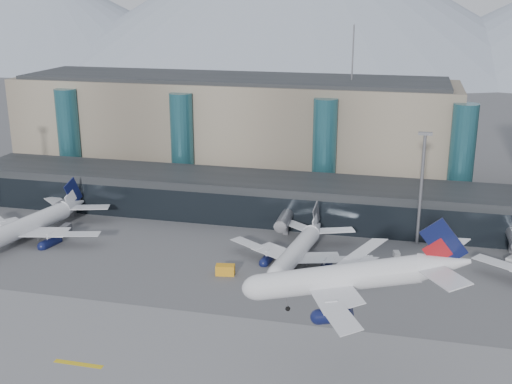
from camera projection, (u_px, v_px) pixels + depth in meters
The scene contains 16 objects.
ground at pixel (232, 332), 106.99m from camera, with size 900.00×900.00×0.00m, color #515154.
runway_strip at pixel (204, 382), 93.05m from camera, with size 400.00×40.00×0.04m, color slate.
runway_markings at pixel (204, 382), 93.04m from camera, with size 128.00×1.00×0.02m.
concourse at pixel (294, 200), 159.14m from camera, with size 170.00×27.00×10.00m.
terminal_main at pixel (232, 129), 191.63m from camera, with size 130.00×30.00×31.00m.
teal_towers at pixel (251, 147), 174.95m from camera, with size 116.40×19.40×46.00m.
mountain_ridge at pixel (402, 7), 442.80m from camera, with size 910.00×400.00×110.00m.
lightmast_mid at pixel (422, 182), 140.57m from camera, with size 3.00×1.20×25.60m.
hero_jet at pixel (359, 271), 87.19m from camera, with size 32.58×33.38×10.76m.
jet_parked_left at pixel (36, 217), 148.41m from camera, with size 36.55×37.31×12.02m.
jet_parked_mid at pixel (300, 242), 134.48m from camera, with size 33.13×33.16×10.76m.
veh_c at pixel (351, 279), 124.60m from camera, with size 3.06×1.62×1.70m, color #49494E.
veh_d at pixel (512, 261), 133.58m from camera, with size 2.68×1.44×1.53m, color silver.
veh_f at pixel (66, 228), 151.59m from camera, with size 3.19×1.69×1.78m, color #49494E.
veh_g at pixel (397, 254), 137.21m from camera, with size 2.08×1.21×1.21m, color silver.
veh_h at pixel (225, 270), 128.41m from camera, with size 3.77×1.99×2.08m, color orange.
Camera 1 is at (26.39, -91.71, 53.86)m, focal length 45.00 mm.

